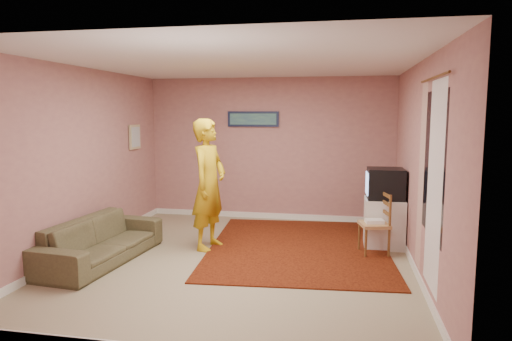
% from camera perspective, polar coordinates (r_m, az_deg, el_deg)
% --- Properties ---
extents(ground, '(5.00, 5.00, 0.00)m').
position_cam_1_polar(ground, '(6.24, -2.08, -11.18)').
color(ground, gray).
rests_on(ground, ground).
extents(wall_back, '(4.50, 0.02, 2.60)m').
position_cam_1_polar(wall_back, '(8.40, 1.69, 2.69)').
color(wall_back, tan).
rests_on(wall_back, ground).
extents(wall_front, '(4.50, 0.02, 2.60)m').
position_cam_1_polar(wall_front, '(3.59, -11.13, -3.74)').
color(wall_front, tan).
rests_on(wall_front, ground).
extents(wall_left, '(0.02, 5.00, 2.60)m').
position_cam_1_polar(wall_left, '(6.82, -20.90, 1.13)').
color(wall_left, tan).
rests_on(wall_left, ground).
extents(wall_right, '(0.02, 5.00, 2.60)m').
position_cam_1_polar(wall_right, '(5.88, 19.77, 0.25)').
color(wall_right, tan).
rests_on(wall_right, ground).
extents(ceiling, '(4.50, 5.00, 0.02)m').
position_cam_1_polar(ceiling, '(5.95, -2.20, 13.31)').
color(ceiling, white).
rests_on(ceiling, wall_back).
extents(baseboard_back, '(4.50, 0.02, 0.10)m').
position_cam_1_polar(baseboard_back, '(8.58, 1.65, -5.66)').
color(baseboard_back, white).
rests_on(baseboard_back, ground).
extents(baseboard_left, '(0.02, 5.00, 0.10)m').
position_cam_1_polar(baseboard_left, '(7.05, -20.36, -9.03)').
color(baseboard_left, white).
rests_on(baseboard_left, ground).
extents(baseboard_right, '(0.02, 5.00, 0.10)m').
position_cam_1_polar(baseboard_right, '(6.15, 19.17, -11.39)').
color(baseboard_right, white).
rests_on(baseboard_right, ground).
extents(window, '(0.01, 1.10, 1.50)m').
position_cam_1_polar(window, '(4.98, 21.36, 0.71)').
color(window, black).
rests_on(window, wall_right).
extents(curtain_sheer, '(0.01, 0.75, 2.10)m').
position_cam_1_polar(curtain_sheer, '(4.85, 21.41, -1.83)').
color(curtain_sheer, white).
rests_on(curtain_sheer, wall_right).
extents(curtain_floral, '(0.01, 0.35, 2.10)m').
position_cam_1_polar(curtain_floral, '(5.53, 19.95, -0.69)').
color(curtain_floral, beige).
rests_on(curtain_floral, wall_right).
extents(curtain_rod, '(0.02, 1.40, 0.02)m').
position_cam_1_polar(curtain_rod, '(4.95, 21.33, 10.77)').
color(curtain_rod, brown).
rests_on(curtain_rod, wall_right).
extents(picture_back, '(0.95, 0.04, 0.28)m').
position_cam_1_polar(picture_back, '(8.39, -0.36, 6.45)').
color(picture_back, '#151E3C').
rests_on(picture_back, wall_back).
extents(picture_left, '(0.04, 0.38, 0.42)m').
position_cam_1_polar(picture_left, '(8.18, -14.89, 4.08)').
color(picture_left, '#C0B384').
rests_on(picture_left, wall_left).
extents(area_rug, '(2.78, 3.37, 0.02)m').
position_cam_1_polar(area_rug, '(6.82, 5.27, -9.50)').
color(area_rug, black).
rests_on(area_rug, ground).
extents(tv_cabinet, '(0.57, 0.51, 0.72)m').
position_cam_1_polar(tv_cabinet, '(7.01, 15.71, -6.31)').
color(tv_cabinet, silver).
rests_on(tv_cabinet, ground).
extents(crt_tv, '(0.54, 0.48, 0.45)m').
position_cam_1_polar(crt_tv, '(6.90, 15.83, -1.59)').
color(crt_tv, black).
rests_on(crt_tv, tv_cabinet).
extents(chair_a, '(0.48, 0.46, 0.50)m').
position_cam_1_polar(chair_a, '(7.90, 15.26, -3.23)').
color(chair_a, tan).
rests_on(chair_a, ground).
extents(dvd_player, '(0.35, 0.28, 0.05)m').
position_cam_1_polar(dvd_player, '(7.91, 15.25, -3.70)').
color(dvd_player, '#B6B6BB').
rests_on(dvd_player, chair_a).
extents(blue_throw, '(0.40, 0.05, 0.41)m').
position_cam_1_polar(blue_throw, '(8.05, 15.21, -1.71)').
color(blue_throw, '#92ACEF').
rests_on(blue_throw, chair_a).
extents(chair_b, '(0.46, 0.47, 0.47)m').
position_cam_1_polar(chair_b, '(6.57, 14.59, -5.63)').
color(chair_b, tan).
rests_on(chair_b, ground).
extents(game_console, '(0.27, 0.22, 0.05)m').
position_cam_1_polar(game_console, '(6.58, 14.58, -6.16)').
color(game_console, white).
rests_on(game_console, chair_b).
extents(sofa, '(0.95, 2.03, 0.57)m').
position_cam_1_polar(sofa, '(6.47, -18.77, -8.25)').
color(sofa, brown).
rests_on(sofa, ground).
extents(person, '(0.58, 0.77, 1.89)m').
position_cam_1_polar(person, '(6.61, -5.91, -1.72)').
color(person, gold).
rests_on(person, ground).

